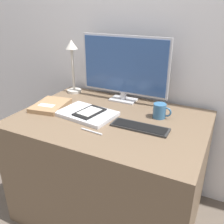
{
  "coord_description": "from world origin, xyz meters",
  "views": [
    {
      "loc": [
        0.61,
        -1.08,
        1.35
      ],
      "look_at": [
        0.03,
        0.09,
        0.78
      ],
      "focal_mm": 40.0,
      "sensor_mm": 36.0,
      "label": 1
    }
  ],
  "objects_px": {
    "ereader": "(90,112)",
    "notebook": "(51,105)",
    "monitor": "(124,67)",
    "desk_lamp": "(72,61)",
    "coffee_mug": "(160,111)",
    "pen": "(91,131)",
    "laptop": "(87,114)",
    "keyboard": "(140,127)"
  },
  "relations": [
    {
      "from": "keyboard",
      "to": "laptop",
      "type": "bearing_deg",
      "value": 177.56
    },
    {
      "from": "coffee_mug",
      "to": "ereader",
      "type": "bearing_deg",
      "value": -156.59
    },
    {
      "from": "keyboard",
      "to": "desk_lamp",
      "type": "height_order",
      "value": "desk_lamp"
    },
    {
      "from": "monitor",
      "to": "ereader",
      "type": "distance_m",
      "value": 0.4
    },
    {
      "from": "desk_lamp",
      "to": "pen",
      "type": "xyz_separation_m",
      "value": [
        0.45,
        -0.5,
        -0.23
      ]
    },
    {
      "from": "laptop",
      "to": "ereader",
      "type": "bearing_deg",
      "value": -0.3
    },
    {
      "from": "monitor",
      "to": "laptop",
      "type": "distance_m",
      "value": 0.41
    },
    {
      "from": "monitor",
      "to": "ereader",
      "type": "xyz_separation_m",
      "value": [
        -0.08,
        -0.33,
        -0.21
      ]
    },
    {
      "from": "monitor",
      "to": "pen",
      "type": "distance_m",
      "value": 0.56
    },
    {
      "from": "laptop",
      "to": "desk_lamp",
      "type": "relative_size",
      "value": 0.92
    },
    {
      "from": "laptop",
      "to": "ereader",
      "type": "height_order",
      "value": "ereader"
    },
    {
      "from": "coffee_mug",
      "to": "pen",
      "type": "relative_size",
      "value": 0.82
    },
    {
      "from": "notebook",
      "to": "keyboard",
      "type": "bearing_deg",
      "value": -1.53
    },
    {
      "from": "keyboard",
      "to": "notebook",
      "type": "height_order",
      "value": "notebook"
    },
    {
      "from": "keyboard",
      "to": "coffee_mug",
      "type": "xyz_separation_m",
      "value": [
        0.06,
        0.18,
        0.04
      ]
    },
    {
      "from": "monitor",
      "to": "desk_lamp",
      "type": "relative_size",
      "value": 1.58
    },
    {
      "from": "keyboard",
      "to": "pen",
      "type": "xyz_separation_m",
      "value": [
        -0.21,
        -0.16,
        -0.0
      ]
    },
    {
      "from": "laptop",
      "to": "coffee_mug",
      "type": "bearing_deg",
      "value": 22.39
    },
    {
      "from": "laptop",
      "to": "desk_lamp",
      "type": "xyz_separation_m",
      "value": [
        -0.32,
        0.32,
        0.23
      ]
    },
    {
      "from": "laptop",
      "to": "notebook",
      "type": "xyz_separation_m",
      "value": [
        -0.28,
        0.0,
        0.0
      ]
    },
    {
      "from": "ereader",
      "to": "desk_lamp",
      "type": "distance_m",
      "value": 0.51
    },
    {
      "from": "ereader",
      "to": "pen",
      "type": "relative_size",
      "value": 1.53
    },
    {
      "from": "laptop",
      "to": "notebook",
      "type": "height_order",
      "value": "notebook"
    },
    {
      "from": "desk_lamp",
      "to": "coffee_mug",
      "type": "distance_m",
      "value": 0.76
    },
    {
      "from": "desk_lamp",
      "to": "pen",
      "type": "relative_size",
      "value": 2.92
    },
    {
      "from": "laptop",
      "to": "notebook",
      "type": "relative_size",
      "value": 1.28
    },
    {
      "from": "keyboard",
      "to": "pen",
      "type": "distance_m",
      "value": 0.27
    },
    {
      "from": "monitor",
      "to": "keyboard",
      "type": "bearing_deg",
      "value": -53.82
    },
    {
      "from": "pen",
      "to": "laptop",
      "type": "bearing_deg",
      "value": 128.03
    },
    {
      "from": "monitor",
      "to": "coffee_mug",
      "type": "relative_size",
      "value": 5.61
    },
    {
      "from": "pen",
      "to": "monitor",
      "type": "bearing_deg",
      "value": 94.45
    },
    {
      "from": "laptop",
      "to": "desk_lamp",
      "type": "bearing_deg",
      "value": 134.2
    },
    {
      "from": "keyboard",
      "to": "laptop",
      "type": "relative_size",
      "value": 0.89
    },
    {
      "from": "keyboard",
      "to": "desk_lamp",
      "type": "distance_m",
      "value": 0.78
    },
    {
      "from": "monitor",
      "to": "notebook",
      "type": "distance_m",
      "value": 0.55
    },
    {
      "from": "monitor",
      "to": "pen",
      "type": "height_order",
      "value": "monitor"
    },
    {
      "from": "ereader",
      "to": "notebook",
      "type": "bearing_deg",
      "value": 179.61
    },
    {
      "from": "pen",
      "to": "keyboard",
      "type": "bearing_deg",
      "value": 36.3
    },
    {
      "from": "ereader",
      "to": "notebook",
      "type": "distance_m",
      "value": 0.3
    },
    {
      "from": "ereader",
      "to": "notebook",
      "type": "height_order",
      "value": "ereader"
    },
    {
      "from": "ereader",
      "to": "coffee_mug",
      "type": "xyz_separation_m",
      "value": [
        0.39,
        0.17,
        0.02
      ]
    },
    {
      "from": "desk_lamp",
      "to": "laptop",
      "type": "bearing_deg",
      "value": -45.8
    }
  ]
}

